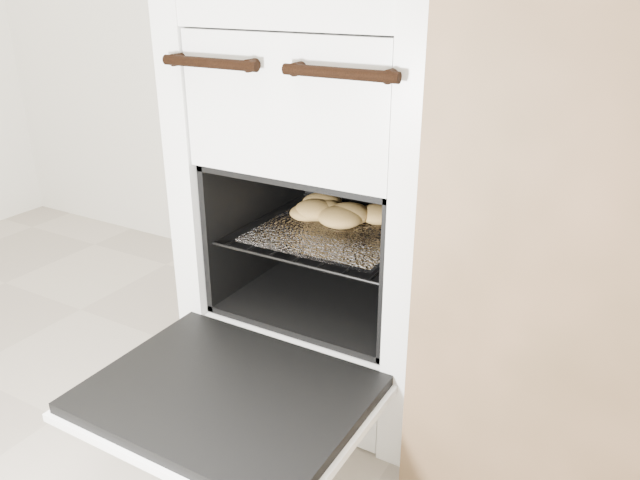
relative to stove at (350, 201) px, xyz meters
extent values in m
cube|color=white|center=(0.00, 0.01, 0.01)|extent=(0.54, 0.58, 0.83)
cylinder|color=black|center=(-0.13, -0.29, 0.32)|extent=(0.20, 0.02, 0.02)
cylinder|color=black|center=(0.13, -0.29, 0.32)|extent=(0.20, 0.02, 0.02)
cube|color=black|center=(0.00, -0.46, -0.22)|extent=(0.47, 0.36, 0.02)
cube|color=white|center=(0.00, -0.46, -0.24)|extent=(0.49, 0.38, 0.01)
cylinder|color=black|center=(-0.19, -0.06, -0.05)|extent=(0.01, 0.38, 0.01)
cylinder|color=black|center=(0.19, -0.06, -0.05)|extent=(0.01, 0.38, 0.01)
cylinder|color=black|center=(0.00, -0.24, -0.05)|extent=(0.39, 0.01, 0.01)
cylinder|color=black|center=(0.00, 0.12, -0.05)|extent=(0.39, 0.01, 0.01)
cylinder|color=black|center=(-0.16, -0.06, -0.05)|extent=(0.01, 0.36, 0.01)
cylinder|color=black|center=(-0.11, -0.06, -0.05)|extent=(0.01, 0.36, 0.01)
cylinder|color=black|center=(-0.05, -0.06, -0.05)|extent=(0.01, 0.36, 0.01)
cylinder|color=black|center=(0.00, -0.06, -0.05)|extent=(0.01, 0.36, 0.01)
cylinder|color=black|center=(0.05, -0.06, -0.05)|extent=(0.01, 0.36, 0.01)
cylinder|color=black|center=(0.11, -0.06, -0.05)|extent=(0.01, 0.36, 0.01)
cylinder|color=black|center=(0.16, -0.06, -0.05)|extent=(0.01, 0.36, 0.01)
cube|color=white|center=(0.00, -0.08, -0.05)|extent=(0.31, 0.27, 0.01)
ellipsoid|color=tan|center=(-0.07, -0.03, -0.02)|extent=(0.12, 0.12, 0.04)
ellipsoid|color=tan|center=(-0.05, -0.02, -0.02)|extent=(0.10, 0.10, 0.04)
ellipsoid|color=tan|center=(0.01, -0.02, -0.02)|extent=(0.13, 0.13, 0.04)
ellipsoid|color=tan|center=(-0.08, 0.01, -0.02)|extent=(0.13, 0.13, 0.04)
ellipsoid|color=tan|center=(0.00, -0.04, -0.02)|extent=(0.14, 0.14, 0.04)
ellipsoid|color=tan|center=(-0.08, -0.05, -0.03)|extent=(0.11, 0.11, 0.03)
ellipsoid|color=tan|center=(0.06, 0.02, -0.02)|extent=(0.12, 0.12, 0.04)
camera|label=1|loc=(0.59, -1.16, 0.45)|focal=35.00mm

